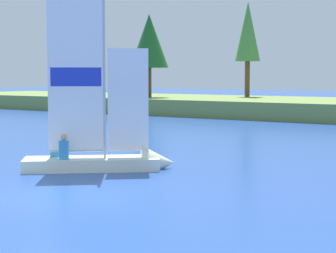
% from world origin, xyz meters
% --- Properties ---
extents(ground_plane, '(200.00, 200.00, 0.00)m').
position_xyz_m(ground_plane, '(0.00, 0.00, 0.00)').
color(ground_plane, '#234793').
extents(shoreline_tree_left, '(3.01, 3.01, 6.49)m').
position_xyz_m(shoreline_tree_left, '(-17.24, 27.60, 5.57)').
color(shoreline_tree_left, brown).
rests_on(shoreline_tree_left, shore_bank).
extents(shoreline_tree_midleft, '(2.02, 2.02, 7.63)m').
position_xyz_m(shoreline_tree_midleft, '(-11.52, 33.18, 6.34)').
color(shoreline_tree_midleft, brown).
rests_on(shoreline_tree_midleft, shore_bank).
extents(sailboat, '(4.31, 3.90, 6.53)m').
position_xyz_m(sailboat, '(-1.47, 3.96, 0.50)').
color(sailboat, silver).
rests_on(sailboat, ground).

